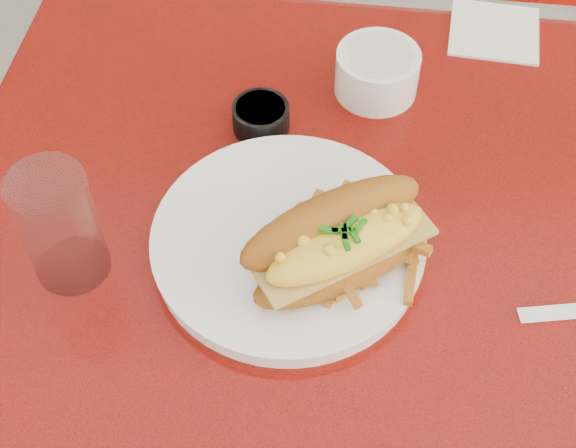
# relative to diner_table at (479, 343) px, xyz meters

# --- Properties ---
(diner_table) EXTENTS (1.23, 0.83, 0.77)m
(diner_table) POSITION_rel_diner_table_xyz_m (0.00, 0.00, 0.00)
(diner_table) COLOR red
(diner_table) RESTS_ON ground
(booth_bench_far) EXTENTS (1.20, 0.51, 0.90)m
(booth_bench_far) POSITION_rel_diner_table_xyz_m (0.00, 0.81, -0.32)
(booth_bench_far) COLOR maroon
(booth_bench_far) RESTS_ON ground
(dinner_plate) EXTENTS (0.32, 0.32, 0.02)m
(dinner_plate) POSITION_rel_diner_table_xyz_m (-0.22, -0.01, 0.17)
(dinner_plate) COLOR white
(dinner_plate) RESTS_ON diner_table
(mac_hoagie) EXTENTS (0.21, 0.19, 0.08)m
(mac_hoagie) POSITION_rel_diner_table_xyz_m (-0.17, -0.04, 0.22)
(mac_hoagie) COLOR #9A5B18
(mac_hoagie) RESTS_ON dinner_plate
(fries_pile) EXTENTS (0.14, 0.14, 0.03)m
(fries_pile) POSITION_rel_diner_table_xyz_m (-0.15, -0.02, 0.20)
(fries_pile) COLOR orange
(fries_pile) RESTS_ON dinner_plate
(fork) EXTENTS (0.03, 0.15, 0.00)m
(fork) POSITION_rel_diner_table_xyz_m (-0.16, -0.01, 0.18)
(fork) COLOR silver
(fork) RESTS_ON dinner_plate
(gravy_ramekin) EXTENTS (0.12, 0.12, 0.05)m
(gravy_ramekin) POSITION_rel_diner_table_xyz_m (-0.15, 0.23, 0.19)
(gravy_ramekin) COLOR white
(gravy_ramekin) RESTS_ON diner_table
(sauce_cup_left) EXTENTS (0.08, 0.08, 0.03)m
(sauce_cup_left) POSITION_rel_diner_table_xyz_m (-0.27, 0.15, 0.18)
(sauce_cup_left) COLOR black
(sauce_cup_left) RESTS_ON diner_table
(water_tumbler) EXTENTS (0.08, 0.08, 0.13)m
(water_tumbler) POSITION_rel_diner_table_xyz_m (-0.43, -0.06, 0.22)
(water_tumbler) COLOR silver
(water_tumbler) RESTS_ON diner_table
(paper_napkin) EXTENTS (0.12, 0.12, 0.00)m
(paper_napkin) POSITION_rel_diner_table_xyz_m (-0.01, 0.35, 0.16)
(paper_napkin) COLOR white
(paper_napkin) RESTS_ON diner_table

